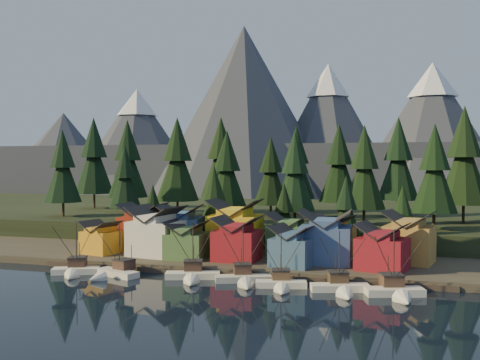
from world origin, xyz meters
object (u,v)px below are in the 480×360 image
(house_front_1, at_px, (156,229))
(house_back_0, at_px, (143,225))
(boat_4, at_px, (281,277))
(boat_0, at_px, (75,263))
(boat_5, at_px, (341,280))
(boat_6, at_px, (397,283))
(house_front_0, at_px, (101,236))
(boat_1, at_px, (113,266))
(boat_2, at_px, (192,268))
(house_back_1, at_px, (181,227))
(boat_3, at_px, (244,272))

(house_front_1, distance_m, house_back_0, 9.78)
(boat_4, bearing_deg, boat_0, 166.91)
(boat_4, height_order, boat_5, boat_5)
(boat_6, xyz_separation_m, house_front_0, (-62.71, 14.94, 2.90))
(boat_1, height_order, boat_2, boat_2)
(boat_0, height_order, house_back_1, house_back_1)
(boat_5, bearing_deg, boat_3, 156.23)
(boat_6, bearing_deg, boat_2, 158.48)
(boat_4, xyz_separation_m, house_back_0, (-37.74, 22.90, 5.02))
(boat_0, xyz_separation_m, house_front_1, (9.42, 16.28, 4.86))
(boat_2, bearing_deg, boat_0, 167.58)
(boat_5, relative_size, house_back_0, 1.07)
(boat_2, height_order, boat_4, boat_2)
(boat_0, xyz_separation_m, boat_1, (8.11, 0.18, -0.02))
(boat_6, relative_size, house_front_0, 1.41)
(boat_1, bearing_deg, boat_0, -158.57)
(house_back_0, bearing_deg, boat_0, -100.06)
(boat_6, bearing_deg, house_front_1, 144.19)
(boat_0, height_order, house_front_0, boat_0)
(boat_3, bearing_deg, house_front_0, 139.55)
(boat_4, bearing_deg, house_front_0, 147.93)
(boat_2, distance_m, boat_3, 9.87)
(boat_0, bearing_deg, boat_3, -17.61)
(boat_4, height_order, house_back_0, house_back_0)
(boat_2, relative_size, boat_3, 1.03)
(boat_0, xyz_separation_m, boat_6, (59.34, 0.02, 0.13))
(boat_4, relative_size, house_front_0, 1.24)
(boat_5, xyz_separation_m, house_back_1, (-38.49, 23.12, 4.80))
(boat_5, height_order, house_back_1, house_back_1)
(boat_1, relative_size, boat_4, 1.08)
(boat_0, relative_size, house_back_1, 1.06)
(boat_4, distance_m, house_back_0, 44.43)
(house_front_0, distance_m, house_front_1, 12.99)
(boat_1, relative_size, boat_3, 1.02)
(house_front_0, bearing_deg, boat_4, -5.50)
(boat_6, height_order, house_back_0, house_back_0)
(boat_5, relative_size, house_front_1, 0.97)
(house_back_0, bearing_deg, boat_6, -25.97)
(boat_6, relative_size, house_front_1, 1.03)
(boat_5, relative_size, house_back_1, 1.06)
(boat_1, relative_size, boat_6, 0.95)
(boat_6, xyz_separation_m, house_front_1, (-49.91, 16.26, 4.73))
(boat_2, bearing_deg, house_front_0, 136.45)
(boat_1, distance_m, house_front_1, 16.88)
(boat_2, relative_size, boat_4, 1.09)
(house_back_0, bearing_deg, house_front_1, -49.49)
(boat_3, height_order, boat_4, boat_3)
(boat_1, relative_size, house_back_1, 1.07)
(boat_6, distance_m, house_back_1, 53.07)
(house_front_1, bearing_deg, boat_4, -19.17)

